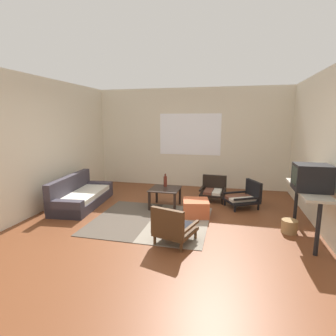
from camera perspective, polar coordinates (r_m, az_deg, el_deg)
name	(u,v)px	position (r m, az deg, el deg)	size (l,w,h in m)	color
ground_plane	(162,227)	(4.80, -1.19, -12.48)	(7.80, 7.80, 0.00)	brown
far_wall_with_window	(190,138)	(7.44, 4.76, 6.40)	(5.60, 0.13, 2.70)	beige
side_wall_right	(333,153)	(4.85, 31.86, 2.75)	(0.12, 6.60, 2.70)	beige
side_wall_left	(38,145)	(5.96, -26.12, 4.39)	(0.12, 6.60, 2.70)	beige
area_rug	(151,220)	(5.07, -3.69, -11.12)	(2.12, 1.91, 0.01)	#4C4238
couch	(81,196)	(6.17, -18.23, -5.77)	(0.90, 1.81, 0.65)	#38333D
coffee_table	(165,192)	(5.69, -0.62, -5.10)	(0.61, 0.64, 0.42)	black
armchair_by_window	(213,189)	(6.34, 9.71, -4.52)	(0.60, 0.57, 0.55)	black
armchair_striped_foreground	(173,227)	(4.09, 1.10, -12.58)	(0.67, 0.71, 0.60)	#472D19
armchair_corner	(245,196)	(5.95, 16.18, -5.85)	(0.80, 0.77, 0.57)	black
ottoman_orange	(196,208)	(5.27, 5.98, -8.52)	(0.49, 0.49, 0.32)	#BC5633
console_shelf	(307,194)	(4.76, 27.66, -4.95)	(0.40, 1.42, 0.80)	#B2AD9E
crt_television	(312,178)	(4.55, 28.41, -1.81)	(0.50, 0.43, 0.40)	black
clay_vase	(305,179)	(4.92, 27.26, -2.04)	(0.20, 0.20, 0.29)	brown
glass_bottle	(165,181)	(5.82, -0.59, -2.82)	(0.08, 0.08, 0.28)	#5B2319
wicker_basket	(289,226)	(4.96, 24.54, -11.29)	(0.25, 0.25, 0.22)	#9E7A4C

